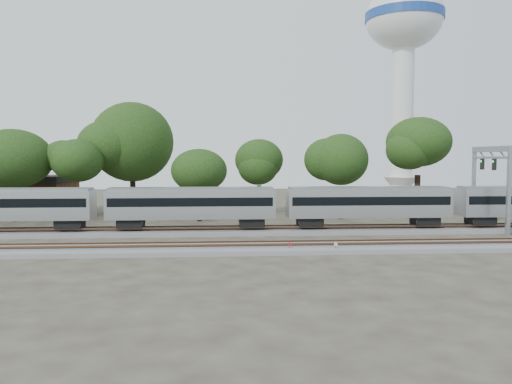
# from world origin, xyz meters

# --- Properties ---
(ground) EXTENTS (160.00, 160.00, 0.00)m
(ground) POSITION_xyz_m (0.00, 0.00, 0.00)
(ground) COLOR #383328
(ground) RESTS_ON ground
(track_far) EXTENTS (160.00, 5.00, 0.73)m
(track_far) POSITION_xyz_m (0.00, 6.00, 0.21)
(track_far) COLOR slate
(track_far) RESTS_ON ground
(track_near) EXTENTS (160.00, 5.00, 0.73)m
(track_near) POSITION_xyz_m (0.00, -4.00, 0.21)
(track_near) COLOR slate
(track_near) RESTS_ON ground
(train) EXTENTS (127.76, 3.11, 4.59)m
(train) POSITION_xyz_m (16.37, 6.00, 3.20)
(train) COLOR #ABADB3
(train) RESTS_ON ground
(switch_stand_red) EXTENTS (0.28, 0.09, 0.88)m
(switch_stand_red) POSITION_xyz_m (6.30, -5.21, 0.56)
(switch_stand_red) COLOR #512D19
(switch_stand_red) RESTS_ON ground
(switch_stand_white) EXTENTS (0.28, 0.11, 0.91)m
(switch_stand_white) POSITION_xyz_m (10.10, -5.69, 0.58)
(switch_stand_white) COLOR #512D19
(switch_stand_white) RESTS_ON ground
(switch_lever) EXTENTS (0.58, 0.47, 0.30)m
(switch_lever) POSITION_xyz_m (6.92, -6.05, 0.15)
(switch_lever) COLOR #512D19
(switch_lever) RESTS_ON ground
(water_tower) EXTENTS (14.73, 14.73, 40.78)m
(water_tower) POSITION_xyz_m (35.39, 48.66, 30.21)
(water_tower) COLOR silver
(water_tower) RESTS_ON ground
(signal_gantry) EXTENTS (0.64, 7.52, 9.15)m
(signal_gantry) POSITION_xyz_m (29.68, 6.00, 6.67)
(signal_gantry) COLOR gray
(signal_gantry) RESTS_ON ground
(brick_building) EXTENTS (12.02, 9.12, 5.38)m
(brick_building) POSITION_xyz_m (-26.41, 26.34, 2.71)
(brick_building) COLOR brown
(brick_building) RESTS_ON ground
(tree_1) EXTENTS (7.92, 7.92, 11.16)m
(tree_1) POSITION_xyz_m (-25.14, 17.45, 7.77)
(tree_1) COLOR black
(tree_1) RESTS_ON ground
(tree_2) EXTENTS (7.67, 7.67, 10.82)m
(tree_2) POSITION_xyz_m (-17.39, 17.68, 7.53)
(tree_2) COLOR black
(tree_2) RESTS_ON ground
(tree_3) EXTENTS (10.22, 10.22, 14.40)m
(tree_3) POSITION_xyz_m (-11.65, 23.62, 10.04)
(tree_3) COLOR black
(tree_3) RESTS_ON ground
(tree_4) EXTENTS (6.42, 6.42, 9.05)m
(tree_4) POSITION_xyz_m (-2.18, 16.13, 6.29)
(tree_4) COLOR black
(tree_4) RESTS_ON ground
(tree_5) EXTENTS (7.73, 7.73, 10.90)m
(tree_5) POSITION_xyz_m (5.76, 22.26, 7.58)
(tree_5) COLOR black
(tree_5) RESTS_ON ground
(tree_6) EXTENTS (7.80, 7.80, 10.99)m
(tree_6) POSITION_xyz_m (15.92, 17.11, 7.65)
(tree_6) COLOR black
(tree_6) RESTS_ON ground
(tree_7) EXTENTS (10.29, 10.29, 14.50)m
(tree_7) POSITION_xyz_m (28.45, 23.08, 10.11)
(tree_7) COLOR black
(tree_7) RESTS_ON ground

